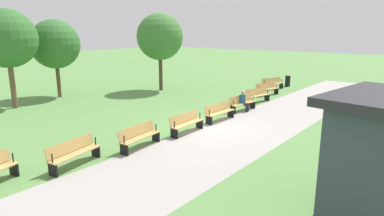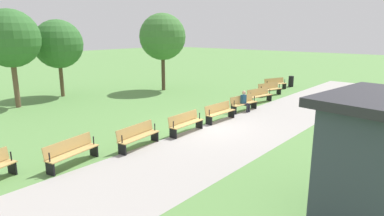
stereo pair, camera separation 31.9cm
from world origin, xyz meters
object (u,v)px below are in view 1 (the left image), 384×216
object	(u,v)px
bench_2	(257,95)
bench_7	(74,152)
bench_0	(272,83)
tree_2	(160,37)
bench_4	(219,112)
bench_6	(139,136)
bench_1	(267,89)
tree_1	(55,44)
bench_5	(186,122)
person_seated	(244,100)
tree_0	(7,39)
trash_bin	(288,81)
bench_3	(242,102)

from	to	relation	value
bench_2	bench_7	bearing A→B (deg)	10.95
bench_0	tree_2	distance (m)	9.44
bench_4	bench_6	xyz separation A→B (m)	(5.26, -0.20, 0.00)
bench_1	bench_4	distance (m)	7.89
bench_0	tree_1	distance (m)	16.17
bench_5	person_seated	world-z (taller)	person_seated
bench_0	bench_7	xyz separation A→B (m)	(18.17, 1.39, 0.00)
bench_2	tree_0	world-z (taller)	tree_0
bench_5	bench_6	distance (m)	2.63
bench_0	tree_0	size ratio (longest dim) A/B	0.35
tree_1	trash_bin	size ratio (longest dim) A/B	5.97
bench_5	tree_0	xyz separation A→B (m)	(2.65, -11.10, 3.57)
bench_2	bench_3	bearing A→B (deg)	19.67
tree_2	trash_bin	distance (m)	11.11
bench_2	bench_4	xyz separation A→B (m)	(5.23, 0.60, 0.00)
bench_3	person_seated	world-z (taller)	person_seated
bench_0	bench_6	xyz separation A→B (m)	(15.57, 1.79, 0.00)
trash_bin	bench_1	bearing A→B (deg)	5.08
bench_0	bench_7	distance (m)	18.22
bench_5	bench_7	distance (m)	5.26
bench_7	bench_4	bearing A→B (deg)	164.69
person_seated	trash_bin	xyz separation A→B (m)	(-9.88, -1.54, -0.19)
bench_1	tree_0	size ratio (longest dim) A/B	0.36
bench_4	bench_6	size ratio (longest dim) A/B	0.99
bench_3	tree_0	distance (m)	13.94
bench_6	tree_2	distance (m)	13.36
bench_5	bench_2	bearing A→B (deg)	-177.83
bench_3	bench_7	bearing A→B (deg)	4.39
tree_0	bench_1	bearing A→B (deg)	142.86
bench_6	trash_bin	xyz separation A→B (m)	(-17.69, -1.41, -0.04)
tree_0	bench_7	bearing A→B (deg)	76.22
bench_3	bench_5	bearing A→B (deg)	8.75
bench_6	tree_1	bearing A→B (deg)	-112.60
bench_5	person_seated	distance (m)	5.19
bench_3	tree_1	size ratio (longest dim) A/B	0.39
bench_5	person_seated	size ratio (longest dim) A/B	1.67
tree_1	tree_2	size ratio (longest dim) A/B	0.91
tree_0	tree_1	bearing A→B (deg)	-162.21
bench_3	tree_2	size ratio (longest dim) A/B	0.35
bench_1	person_seated	bearing A→B (deg)	27.51
bench_2	tree_2	distance (m)	8.74
bench_3	bench_4	bearing A→B (deg)	10.93
bench_2	tree_1	xyz separation A→B (m)	(7.04, -11.62, 3.13)
bench_5	bench_4	bearing A→B (deg)	177.81
trash_bin	tree_2	bearing A→B (deg)	-41.35
bench_6	tree_0	xyz separation A→B (m)	(0.03, -10.90, 3.57)
bench_2	bench_6	bearing A→B (deg)	13.13
tree_0	person_seated	bearing A→B (deg)	125.37
bench_5	person_seated	xyz separation A→B (m)	(-5.18, -0.06, 0.16)
bench_1	bench_3	world-z (taller)	same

